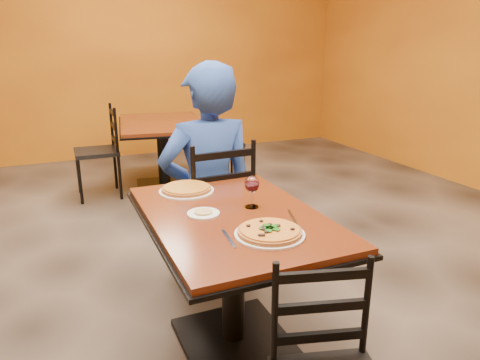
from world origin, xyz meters
name	(u,v)px	position (x,y,z in m)	size (l,w,h in m)	color
floor	(204,295)	(0.00, 0.00, 0.00)	(7.00, 8.00, 0.01)	black
wall_back	(105,48)	(0.00, 4.00, 1.50)	(7.00, 0.01, 3.00)	#C87716
table_main	(233,249)	(0.00, -0.50, 0.56)	(0.83, 1.23, 0.75)	maroon
table_second	(163,139)	(0.32, 2.29, 0.56)	(1.08, 1.44, 0.75)	maroon
chair_main_far	(213,208)	(0.16, 0.25, 0.49)	(0.44, 0.44, 0.98)	black
chair_second_left	(96,152)	(-0.38, 2.29, 0.48)	(0.43, 0.43, 0.95)	black
chair_second_right	(223,144)	(1.02, 2.29, 0.45)	(0.40, 0.40, 0.89)	black
diner	(208,169)	(0.18, 0.39, 0.73)	(0.69, 0.46, 1.45)	navy
plate_main	(270,234)	(0.05, -0.81, 0.76)	(0.31, 0.31, 0.01)	white
pizza_main	(270,231)	(0.05, -0.81, 0.77)	(0.28, 0.28, 0.02)	#96380A
plate_far	(187,191)	(-0.12, -0.09, 0.76)	(0.31, 0.31, 0.01)	white
pizza_far	(186,188)	(-0.12, -0.09, 0.77)	(0.28, 0.28, 0.02)	gold
side_plate	(203,214)	(-0.14, -0.46, 0.76)	(0.16, 0.16, 0.01)	white
dip	(203,212)	(-0.14, -0.46, 0.76)	(0.09, 0.09, 0.01)	tan
wine_glass	(252,190)	(0.12, -0.46, 0.84)	(0.08, 0.08, 0.18)	white
fork	(229,239)	(-0.13, -0.77, 0.75)	(0.01, 0.19, 0.00)	silver
knife	(293,218)	(0.24, -0.67, 0.75)	(0.01, 0.21, 0.00)	silver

